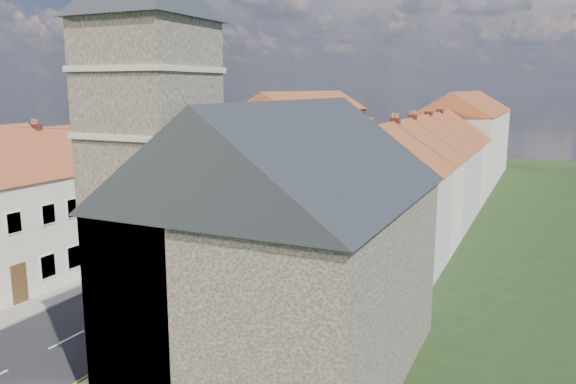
{
  "coord_description": "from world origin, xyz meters",
  "views": [
    {
      "loc": [
        18.65,
        -14.74,
        10.95
      ],
      "look_at": [
        1.69,
        21.33,
        3.5
      ],
      "focal_mm": 35.0,
      "sensor_mm": 36.0,
      "label": 1
    }
  ],
  "objects_px": {
    "lamppost": "(213,189)",
    "car_distant": "(351,173)",
    "church": "(269,226)",
    "pedestrian_right": "(248,272)",
    "car_mid": "(294,206)",
    "car_far": "(326,188)"
  },
  "relations": [
    {
      "from": "lamppost",
      "to": "car_distant",
      "type": "height_order",
      "value": "lamppost"
    },
    {
      "from": "church",
      "to": "pedestrian_right",
      "type": "height_order",
      "value": "church"
    },
    {
      "from": "car_mid",
      "to": "pedestrian_right",
      "type": "height_order",
      "value": "pedestrian_right"
    },
    {
      "from": "lamppost",
      "to": "pedestrian_right",
      "type": "distance_m",
      "value": 12.06
    },
    {
      "from": "car_distant",
      "to": "pedestrian_right",
      "type": "distance_m",
      "value": 39.47
    },
    {
      "from": "car_mid",
      "to": "pedestrian_right",
      "type": "relative_size",
      "value": 2.47
    },
    {
      "from": "lamppost",
      "to": "car_far",
      "type": "bearing_deg",
      "value": 84.86
    },
    {
      "from": "car_far",
      "to": "car_distant",
      "type": "relative_size",
      "value": 1.11
    },
    {
      "from": "car_mid",
      "to": "car_distant",
      "type": "height_order",
      "value": "car_mid"
    },
    {
      "from": "lamppost",
      "to": "car_far",
      "type": "height_order",
      "value": "lamppost"
    },
    {
      "from": "car_mid",
      "to": "pedestrian_right",
      "type": "distance_m",
      "value": 19.18
    },
    {
      "from": "car_far",
      "to": "lamppost",
      "type": "bearing_deg",
      "value": -86.62
    },
    {
      "from": "car_mid",
      "to": "car_far",
      "type": "bearing_deg",
      "value": 89.31
    },
    {
      "from": "church",
      "to": "pedestrian_right",
      "type": "bearing_deg",
      "value": 124.27
    },
    {
      "from": "car_distant",
      "to": "lamppost",
      "type": "bearing_deg",
      "value": -105.79
    },
    {
      "from": "church",
      "to": "pedestrian_right",
      "type": "distance_m",
      "value": 10.75
    },
    {
      "from": "church",
      "to": "car_distant",
      "type": "bearing_deg",
      "value": 105.06
    },
    {
      "from": "church",
      "to": "lamppost",
      "type": "xyz_separation_m",
      "value": [
        -13.17,
        16.68,
        -2.34
      ]
    },
    {
      "from": "car_mid",
      "to": "pedestrian_right",
      "type": "bearing_deg",
      "value": -77.05
    },
    {
      "from": "car_mid",
      "to": "lamppost",
      "type": "bearing_deg",
      "value": -107.09
    },
    {
      "from": "church",
      "to": "lamppost",
      "type": "distance_m",
      "value": 21.38
    },
    {
      "from": "church",
      "to": "car_far",
      "type": "bearing_deg",
      "value": 107.98
    }
  ]
}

